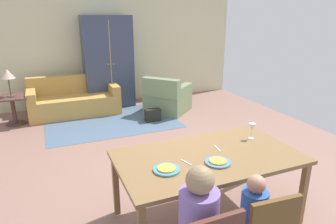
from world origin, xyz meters
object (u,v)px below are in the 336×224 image
dining_table (208,161)px  plate_near_man (167,170)px  armoire (108,62)px  side_table (13,106)px  armchair (167,98)px  couch (74,100)px  plate_near_child (218,162)px  wine_glass (252,128)px  table_lamp (8,75)px  handbag (153,115)px

dining_table → plate_near_man: size_ratio=7.41×
armoire → side_table: size_ratio=3.62×
armchair → couch: bearing=160.3°
plate_near_man → armchair: bearing=67.3°
side_table → couch: bearing=12.2°
plate_near_child → armoire: (-0.03, 4.78, 0.28)m
plate_near_child → side_table: 4.73m
armchair → armoire: 1.63m
wine_glass → couch: bearing=110.6°
table_lamp → plate_near_child: bearing=-63.7°
table_lamp → plate_near_man: bearing=-69.3°
side_table → handbag: size_ratio=1.81×
couch → handbag: bearing=-39.1°
handbag → wine_glass: bearing=-87.5°
armoire → handbag: (0.56, -1.45, -0.92)m
dining_table → plate_near_man: bearing=-166.8°
couch → side_table: (-1.20, -0.26, 0.08)m
plate_near_man → side_table: plate_near_man is taller
armoire → handbag: 1.81m
plate_near_child → table_lamp: table_lamp is taller
wine_glass → armoire: size_ratio=0.09×
plate_near_child → handbag: bearing=80.8°
wine_glass → couch: size_ratio=0.10×
table_lamp → armoire: bearing=15.0°
plate_near_man → couch: bearing=94.9°
dining_table → table_lamp: 4.56m
side_table → table_lamp: 0.63m
plate_near_man → armchair: size_ratio=0.21×
couch → table_lamp: 1.42m
dining_table → handbag: 3.24m
table_lamp → side_table: bearing=0.0°
couch → armoire: (0.86, 0.29, 0.75)m
plate_near_man → armoire: size_ratio=0.12×
dining_table → side_table: dining_table is taller
plate_near_child → armchair: size_ratio=0.21×
armoire → handbag: bearing=-68.8°
table_lamp → couch: bearing=12.2°
armoire → plate_near_man: bearing=-95.9°
plate_near_man → wine_glass: size_ratio=1.34×
dining_table → couch: size_ratio=0.98×
plate_near_child → couch: size_ratio=0.13×
armchair → armoire: (-1.07, 0.99, 0.73)m
dining_table → armchair: (1.05, 3.61, -0.38)m
plate_near_man → couch: size_ratio=0.13×
dining_table → armoire: armoire is taller
dining_table → handbag: dining_table is taller
dining_table → couch: bearing=101.6°
dining_table → table_lamp: size_ratio=3.43×
armchair → dining_table: bearing=-106.2°
plate_near_man → armchair: armchair is taller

